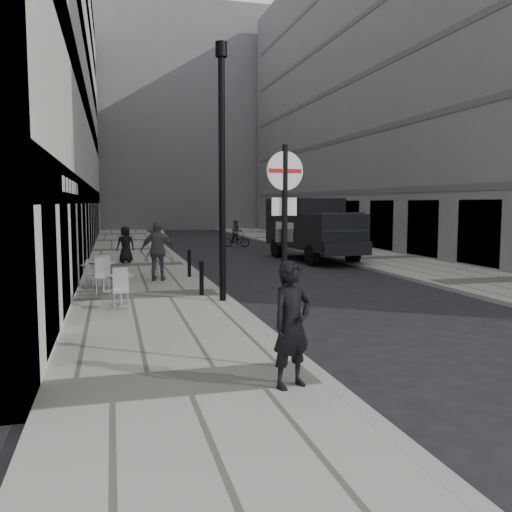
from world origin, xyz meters
The scene contains 19 objects.
ground centered at (0.00, 0.00, 0.00)m, with size 120.00×120.00×0.00m, color black.
sidewalk centered at (-2.00, 18.00, 0.06)m, with size 4.00×60.00×0.12m, color gray.
far_sidewalk centered at (9.00, 18.00, 0.06)m, with size 4.00×60.00×0.12m, color gray.
building_left centered at (-6.00, 24.50, 9.00)m, with size 4.00×45.00×18.00m, color beige.
building_right centered at (14.00, 24.50, 10.00)m, with size 6.00×45.00×20.00m, color slate.
building_far centered at (1.50, 56.00, 11.00)m, with size 24.00×16.00×22.00m, color slate.
walking_man centered at (-0.60, 2.10, 1.00)m, with size 0.64×0.42×1.77m, color black.
sign_post centered at (-0.42, 3.00, 2.32)m, with size 0.59×0.13×3.43m.
lamppost centered at (-0.20, 8.93, 3.78)m, with size 0.30×0.30×6.58m.
bollard_near centered at (-0.60, 9.91, 0.57)m, with size 0.12×0.12×0.89m, color black.
bollard_far centered at (-0.41, 13.72, 0.56)m, with size 0.12×0.12×0.88m, color black.
panel_van centered at (5.98, 18.79, 1.62)m, with size 2.84×6.30×2.88m.
cyclist centered at (4.29, 27.01, 0.66)m, with size 1.61×0.71×1.69m.
pedestrian_a centered at (-1.53, 12.99, 1.11)m, with size 1.16×0.48×1.98m, color #56555A.
pedestrian_b centered at (-1.41, 14.06, 0.93)m, with size 1.04×0.60×1.62m, color #A5A098.
pedestrian_c centered at (-2.43, 18.82, 0.90)m, with size 0.76×0.50×1.56m, color black.
cafe_table_near centered at (-2.80, 8.92, 0.57)m, with size 0.69×1.56×0.89m.
cafe_table_mid centered at (-3.60, 12.07, 0.53)m, with size 0.63×1.43×0.81m.
cafe_table_far centered at (-3.25, 11.35, 0.62)m, with size 0.77×1.73×0.99m.
Camera 1 is at (-2.97, -4.87, 2.68)m, focal length 38.00 mm.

